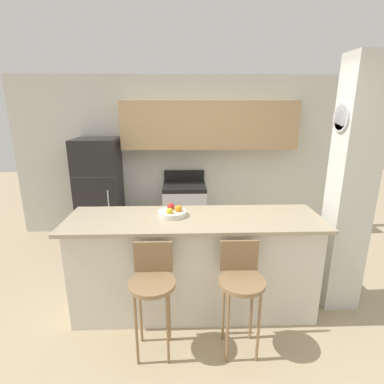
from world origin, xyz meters
The scene contains 10 objects.
ground_plane centered at (0.00, 0.00, 0.00)m, with size 14.00×14.00×0.00m, color tan.
wall_back centered at (0.13, 2.05, 1.50)m, with size 5.60×0.38×2.55m.
pillar_right centered at (1.55, 0.06, 1.28)m, with size 0.38×0.32×2.55m.
counter_bar centered at (0.00, 0.00, 0.52)m, with size 2.51×0.75×1.03m.
refrigerator centered at (-1.40, 1.77, 0.81)m, with size 0.64×0.63×1.62m.
stove_range centered at (-0.09, 1.76, 0.46)m, with size 0.66×0.65×1.07m.
bar_stool_left centered at (-0.37, -0.55, 0.66)m, with size 0.39×0.39×0.98m.
bar_stool_right centered at (0.37, -0.55, 0.66)m, with size 0.39×0.39×0.98m.
fruit_bowl centered at (-0.22, 0.06, 1.06)m, with size 0.28×0.28×0.11m.
trash_bin centered at (-0.86, 1.56, 0.19)m, with size 0.28×0.28×0.38m.
Camera 1 is at (-0.11, -2.75, 2.08)m, focal length 28.00 mm.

